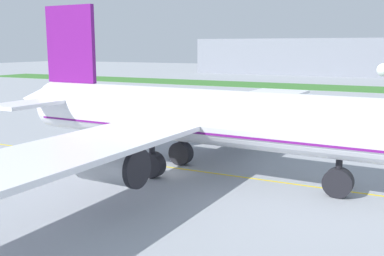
{
  "coord_description": "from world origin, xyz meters",
  "views": [
    {
      "loc": [
        24.0,
        -43.28,
        14.16
      ],
      "look_at": [
        -0.73,
        6.06,
        4.15
      ],
      "focal_mm": 42.26,
      "sensor_mm": 36.0,
      "label": 1
    }
  ],
  "objects": [
    {
      "name": "grass_median_strip",
      "position": [
        0.0,
        117.89,
        0.05
      ],
      "size": [
        320.0,
        24.0,
        0.1
      ],
      "primitive_type": "cube",
      "color": "#38722D",
      "rests_on": "ground"
    },
    {
      "name": "apron_taxi_line",
      "position": [
        0.0,
        1.95,
        0.0
      ],
      "size": [
        280.0,
        0.36,
        0.01
      ],
      "primitive_type": "cube",
      "color": "yellow",
      "rests_on": "ground"
    },
    {
      "name": "service_truck_baggage_loader",
      "position": [
        -31.16,
        50.86,
        1.4
      ],
      "size": [
        6.16,
        2.88,
        2.5
      ],
      "color": "#33478C",
      "rests_on": "ground"
    },
    {
      "name": "terminal_building",
      "position": [
        -36.66,
        188.46,
        9.0
      ],
      "size": [
        94.46,
        20.0,
        18.0
      ],
      "primitive_type": "cube",
      "color": "gray",
      "rests_on": "ground"
    },
    {
      "name": "ground_crew_wingwalker_port",
      "position": [
        -11.77,
        -4.49,
        1.07
      ],
      "size": [
        0.61,
        0.34,
        1.76
      ],
      "color": "black",
      "rests_on": "ground"
    },
    {
      "name": "airliner_foreground",
      "position": [
        1.49,
        0.48,
        6.49
      ],
      "size": [
        51.95,
        80.94,
        19.14
      ],
      "color": "white",
      "rests_on": "ground"
    },
    {
      "name": "ground_plane",
      "position": [
        0.0,
        0.0,
        0.0
      ],
      "size": [
        600.0,
        600.0,
        0.0
      ],
      "primitive_type": "plane",
      "color": "#9399A0",
      "rests_on": "ground"
    }
  ]
}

